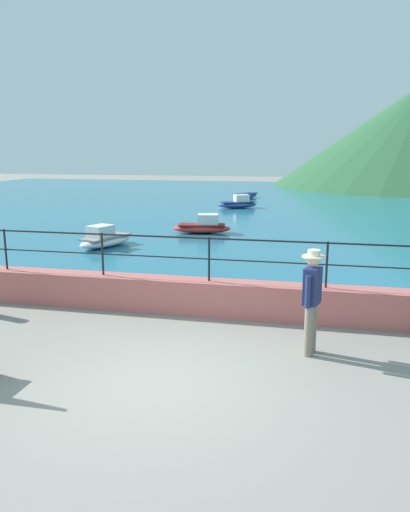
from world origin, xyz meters
name	(u,v)px	position (x,y,z in m)	size (l,w,h in m)	color
ground_plane	(162,384)	(0.00, 0.00, 0.00)	(120.00, 120.00, 0.00)	gray
promenade_wall	(209,297)	(0.00, 3.20, 0.35)	(20.00, 0.56, 0.70)	#BC605B
railing	(209,250)	(0.00, 3.20, 1.34)	(18.44, 0.04, 0.90)	black
lake_water	(283,203)	(0.00, 25.84, 0.03)	(64.00, 44.32, 0.06)	#236B89
person_walking	(312,297)	(2.05, 1.56, 0.98)	(0.38, 0.55, 1.75)	slate
boat_2	(238,203)	(-2.32, 22.00, 0.33)	(2.46, 1.81, 0.76)	#2D4C9E
boat_3	(105,239)	(-4.96, 9.25, 0.33)	(1.60, 2.47, 0.76)	white
boat_4	(203,226)	(-2.31, 12.80, 0.33)	(2.42, 1.27, 0.76)	red
boat_6	(247,196)	(-2.65, 27.97, 0.26)	(1.77, 2.47, 0.36)	#2D4C9E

